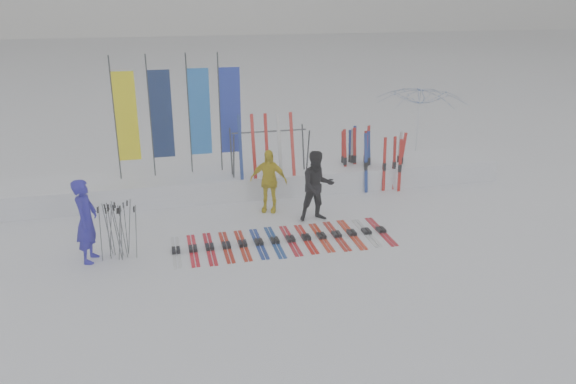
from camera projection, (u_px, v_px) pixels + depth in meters
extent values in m
plane|color=white|center=(297.00, 264.00, 11.53)|extent=(120.00, 120.00, 0.00)
cube|color=white|center=(256.00, 180.00, 15.64)|extent=(14.00, 1.60, 0.60)
imported|color=#201BA3|center=(86.00, 221.00, 11.41)|extent=(0.56, 0.73, 1.78)
imported|color=black|center=(317.00, 186.00, 13.47)|extent=(0.86, 0.68, 1.74)
imported|color=yellow|center=(268.00, 181.00, 14.04)|extent=(1.02, 0.73, 1.61)
imported|color=white|center=(418.00, 126.00, 17.60)|extent=(3.38, 3.42, 2.55)
cube|color=silver|center=(176.00, 251.00, 12.04)|extent=(0.17, 1.58, 0.07)
cube|color=red|center=(193.00, 249.00, 12.12)|extent=(0.17, 1.62, 0.07)
cube|color=red|center=(210.00, 247.00, 12.20)|extent=(0.17, 1.66, 0.07)
cube|color=#B0200E|center=(226.00, 246.00, 12.28)|extent=(0.17, 1.61, 0.07)
cube|color=#B4230E|center=(243.00, 244.00, 12.36)|extent=(0.17, 1.60, 0.07)
cube|color=navy|center=(259.00, 242.00, 12.44)|extent=(0.17, 1.59, 0.07)
cube|color=navy|center=(275.00, 241.00, 12.52)|extent=(0.17, 1.68, 0.07)
cube|color=#AE0D1A|center=(290.00, 239.00, 12.60)|extent=(0.17, 1.63, 0.07)
cube|color=red|center=(306.00, 238.00, 12.67)|extent=(0.17, 1.59, 0.07)
cube|color=red|center=(321.00, 236.00, 12.75)|extent=(0.17, 1.58, 0.07)
cube|color=#AC180D|center=(337.00, 235.00, 12.83)|extent=(0.17, 1.65, 0.07)
cube|color=red|center=(352.00, 233.00, 12.91)|extent=(0.17, 1.69, 0.07)
cube|color=silver|center=(366.00, 232.00, 12.99)|extent=(0.17, 1.58, 0.07)
cube|color=#B20E1B|center=(381.00, 230.00, 13.07)|extent=(0.17, 1.65, 0.07)
cylinder|color=#595B60|center=(117.00, 228.00, 11.75)|extent=(0.16, 0.14, 1.21)
cylinder|color=#595B60|center=(111.00, 229.00, 11.79)|extent=(0.09, 0.15, 1.15)
cylinder|color=#595B60|center=(126.00, 228.00, 11.79)|extent=(0.03, 0.12, 1.19)
cylinder|color=#595B60|center=(136.00, 232.00, 11.66)|extent=(0.09, 0.14, 1.15)
cylinder|color=#595B60|center=(101.00, 234.00, 11.48)|extent=(0.07, 0.02, 1.22)
cylinder|color=#595B60|center=(111.00, 231.00, 11.64)|extent=(0.16, 0.16, 1.17)
cylinder|color=#595B60|center=(116.00, 232.00, 11.53)|extent=(0.14, 0.10, 1.24)
cylinder|color=#595B60|center=(107.00, 229.00, 11.79)|extent=(0.12, 0.03, 1.16)
cylinder|color=#595B60|center=(129.00, 227.00, 11.81)|extent=(0.16, 0.08, 1.23)
cylinder|color=#595B60|center=(121.00, 234.00, 11.54)|extent=(0.09, 0.07, 1.17)
cylinder|color=#595B60|center=(108.00, 233.00, 11.58)|extent=(0.02, 0.03, 1.16)
cylinder|color=#595B60|center=(123.00, 232.00, 11.61)|extent=(0.10, 0.06, 1.20)
cylinder|color=#595B60|center=(120.00, 233.00, 11.57)|extent=(0.15, 0.07, 1.15)
cylinder|color=#383A3F|center=(115.00, 119.00, 14.30)|extent=(0.04, 0.04, 3.20)
cube|color=#FFF30D|center=(127.00, 117.00, 14.34)|extent=(0.55, 0.03, 2.30)
cylinder|color=#383A3F|center=(150.00, 117.00, 14.55)|extent=(0.04, 0.04, 3.20)
cube|color=#0B1E51|center=(162.00, 114.00, 14.60)|extent=(0.55, 0.03, 2.30)
cylinder|color=#383A3F|center=(189.00, 115.00, 14.83)|extent=(0.04, 0.04, 3.20)
cube|color=blue|center=(200.00, 112.00, 14.88)|extent=(0.55, 0.03, 2.30)
cylinder|color=#383A3F|center=(220.00, 113.00, 15.01)|extent=(0.04, 0.04, 3.20)
cube|color=#172DB1|center=(231.00, 111.00, 15.06)|extent=(0.55, 0.03, 2.30)
cylinder|color=#383A3F|center=(234.00, 157.00, 14.58)|extent=(0.04, 0.30, 1.23)
cylinder|color=#383A3F|center=(231.00, 151.00, 15.03)|extent=(0.04, 0.30, 1.23)
cylinder|color=#383A3F|center=(308.00, 152.00, 15.01)|extent=(0.04, 0.30, 1.23)
cylinder|color=#383A3F|center=(303.00, 147.00, 15.47)|extent=(0.04, 0.30, 1.23)
cylinder|color=#383A3F|center=(269.00, 131.00, 14.83)|extent=(2.00, 0.04, 0.04)
cube|color=navy|center=(354.00, 155.00, 16.14)|extent=(0.09, 0.04, 1.68)
cube|color=red|center=(394.00, 163.00, 15.62)|extent=(0.09, 0.04, 1.51)
cube|color=red|center=(366.00, 161.00, 15.75)|extent=(0.09, 0.03, 1.54)
cube|color=navy|center=(350.00, 156.00, 16.23)|extent=(0.09, 0.03, 1.56)
cube|color=silver|center=(352.00, 156.00, 16.07)|extent=(0.09, 0.03, 1.63)
cube|color=red|center=(402.00, 158.00, 16.03)|extent=(0.09, 0.03, 1.54)
cube|color=red|center=(384.00, 164.00, 15.52)|extent=(0.09, 0.04, 1.51)
cube|color=navy|center=(369.00, 159.00, 15.98)|extent=(0.09, 0.04, 1.55)
cube|color=red|center=(367.00, 154.00, 16.19)|extent=(0.09, 0.04, 1.69)
cube|color=silver|center=(399.00, 157.00, 16.20)|extent=(0.09, 0.03, 1.51)
cube|color=navy|center=(366.00, 163.00, 15.32)|extent=(0.09, 0.02, 1.68)
cube|color=red|center=(345.00, 158.00, 15.78)|extent=(0.09, 0.02, 1.68)
cube|color=red|center=(343.00, 157.00, 16.16)|extent=(0.09, 0.04, 1.54)
cube|color=red|center=(355.00, 156.00, 15.99)|extent=(0.09, 0.03, 1.66)
cube|color=red|center=(365.00, 156.00, 16.24)|extent=(0.09, 0.03, 1.54)
cube|color=red|center=(400.00, 166.00, 15.41)|extent=(0.09, 0.03, 1.51)
cube|color=navy|center=(368.00, 159.00, 15.86)|extent=(0.09, 0.03, 1.60)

